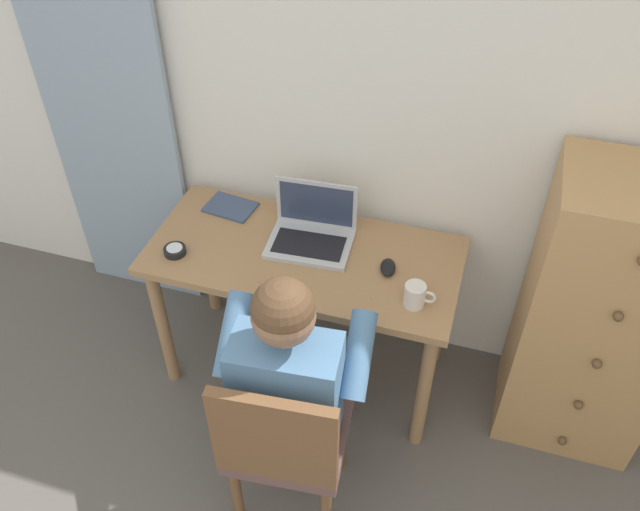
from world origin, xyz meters
The scene contains 11 objects.
wall_back centered at (0.00, 2.20, 1.25)m, with size 4.80×0.05×2.50m, color silver.
curtain_panel centered at (-1.31, 2.13, 1.10)m, with size 0.63×0.03×2.19m, color #8EA3B7.
desk centered at (-0.31, 1.83, 0.62)m, with size 1.27×0.59×0.73m.
dresser centered at (0.86, 1.92, 0.63)m, with size 0.55×0.48×1.27m.
chair centered at (-0.16, 1.13, 0.48)m, with size 0.46×0.44×0.87m.
person_seated centered at (-0.17, 1.32, 0.67)m, with size 0.56×0.61×1.19m.
laptop centered at (-0.30, 1.92, 0.78)m, with size 0.36×0.27×0.24m.
computer_mouse centered at (0.04, 1.83, 0.75)m, with size 0.06×0.10×0.03m, color black.
desk_clock centered at (-0.81, 1.68, 0.75)m, with size 0.09×0.09×0.03m.
notebook_pad centered at (-0.71, 2.02, 0.74)m, with size 0.21×0.15×0.01m, color #3D4C6B.
coffee_mug centered at (0.18, 1.68, 0.78)m, with size 0.12×0.08×0.09m.
Camera 1 is at (0.34, -0.04, 2.52)m, focal length 36.90 mm.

